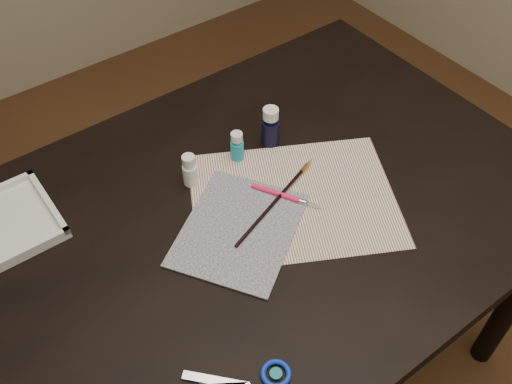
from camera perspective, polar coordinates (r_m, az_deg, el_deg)
ground at (r=1.86m, az=0.00°, el=-17.00°), size 3.50×3.50×0.02m
table at (r=1.52m, az=0.00°, el=-10.82°), size 1.30×0.90×0.75m
paper at (r=1.23m, az=3.77°, el=-0.72°), size 0.54×0.50×0.00m
canvas at (r=1.17m, az=-1.71°, el=-3.75°), size 0.35×0.34×0.00m
paint_bottle_white at (r=1.24m, az=-6.65°, el=2.21°), size 0.03×0.03×0.08m
paint_bottle_cyan at (r=1.29m, az=-1.91°, el=4.62°), size 0.04×0.04×0.07m
paint_bottle_navy at (r=1.32m, az=1.45°, el=6.57°), size 0.05×0.05×0.10m
paintbrush at (r=1.22m, az=2.10°, el=-0.73°), size 0.29×0.11×0.01m
craft_knife at (r=1.22m, az=3.11°, el=-0.49°), size 0.09×0.15×0.01m
palette_tray at (r=1.28m, az=-23.94°, el=-2.97°), size 0.21×0.21×0.02m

